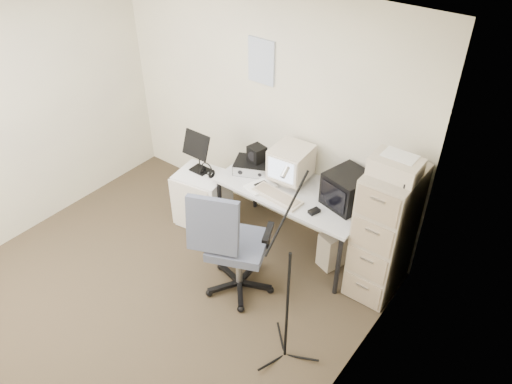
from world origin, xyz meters
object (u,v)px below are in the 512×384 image
Objects in this scene: desk at (292,218)px; side_cart at (203,198)px; filing_cabinet at (385,233)px; office_chair at (238,243)px.

desk is 1.02m from side_cart.
filing_cabinet reaches higher than desk.
desk is at bearing 5.50° from side_cart.
filing_cabinet is 1.16× the size of office_chair.
side_cart is at bearing -165.59° from desk.
filing_cabinet is 1.30m from office_chair.
desk is (-0.95, -0.03, -0.29)m from filing_cabinet.
office_chair is 1.77× the size of side_cart.
office_chair is at bearing -141.10° from filing_cabinet.
office_chair reaches higher than desk.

